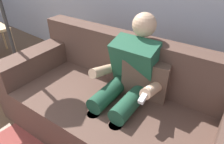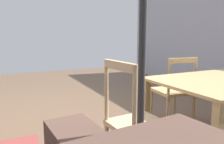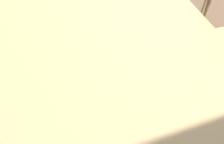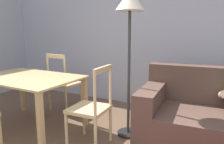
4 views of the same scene
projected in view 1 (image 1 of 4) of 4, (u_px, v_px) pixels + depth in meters
The scene contains 2 objects.
couch at pixel (116, 104), 1.91m from camera, with size 2.26×1.15×0.90m.
person_lounging at pixel (128, 81), 1.78m from camera, with size 0.62×0.92×1.13m.
Camera 1 is at (1.93, 1.07, 1.60)m, focal length 32.14 mm.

